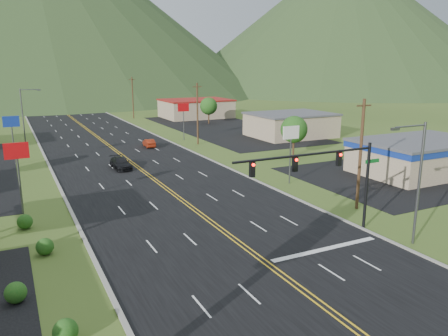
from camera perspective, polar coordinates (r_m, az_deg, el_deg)
name	(u,v)px	position (r m, az deg, el deg)	size (l,w,h in m)	color
traffic_signal	(328,169)	(33.23, 13.40, -0.14)	(13.10, 0.43, 7.00)	black
streetlight_east	(417,176)	(33.82, 23.87, -0.96)	(3.28, 0.25, 9.00)	#59595E
streetlight_west	(24,112)	(81.11, -24.62, 6.71)	(3.28, 0.25, 9.00)	#59595E
building_east_near	(420,154)	(57.98, 24.28, 1.62)	(15.40, 10.40, 4.10)	tan
building_east_mid	(291,125)	(81.16, 8.70, 5.62)	(14.40, 11.40, 4.30)	tan
building_east_far	(196,108)	(109.79, -3.68, 7.78)	(16.40, 12.40, 4.50)	tan
pole_sign_west_a	(17,158)	(41.44, -25.40, 1.17)	(2.00, 0.18, 6.40)	#59595E
pole_sign_west_b	(12,126)	(63.18, -26.00, 4.90)	(2.00, 0.18, 6.40)	#59595E
pole_sign_east_a	(291,138)	(48.08, 8.73, 3.84)	(2.00, 0.18, 6.40)	#59595E
pole_sign_east_b	(183,111)	(76.23, -5.32, 7.41)	(2.00, 0.18, 6.40)	#59595E
tree_east_a	(294,129)	(63.07, 9.13, 5.00)	(3.84, 3.84, 5.82)	#382314
tree_east_b	(209,106)	(97.89, -2.02, 8.08)	(3.84, 3.84, 5.82)	#382314
utility_pole_a	(360,154)	(40.79, 17.40, 1.79)	(1.60, 0.28, 10.00)	#382314
utility_pole_b	(197,113)	(71.81, -3.48, 7.14)	(1.60, 0.28, 10.00)	#382314
utility_pole_c	(133,97)	(109.60, -11.83, 9.02)	(1.60, 0.28, 10.00)	#382314
utility_pole_d	(100,89)	(148.55, -15.88, 9.87)	(1.60, 0.28, 10.00)	#382314
mountain_ne	(342,21)	(248.50, 15.15, 18.03)	(180.00, 180.00, 70.00)	#193116
car_dark_mid	(121,163)	(56.69, -13.34, 0.58)	(1.95, 4.79, 1.39)	black
car_red_far	(149,143)	(70.83, -9.76, 3.21)	(1.35, 3.86, 1.27)	maroon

